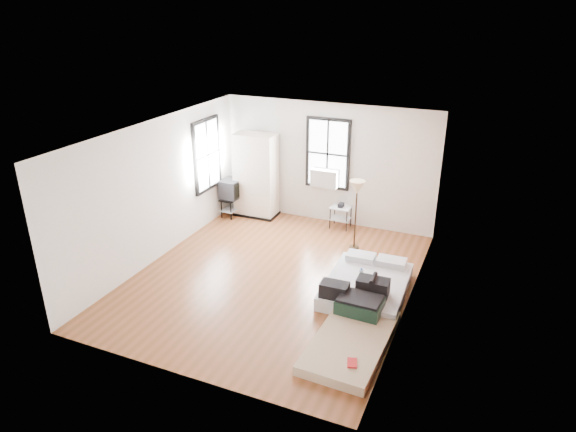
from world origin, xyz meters
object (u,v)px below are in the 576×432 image
at_px(side_table, 341,211).
at_px(tv_stand, 232,190).
at_px(floor_lamp, 357,191).
at_px(mattress_bare, 353,332).
at_px(mattress_main, 366,285).
at_px(wardrobe, 256,176).

relative_size(side_table, tv_stand, 0.66).
bearing_deg(floor_lamp, side_table, 123.67).
bearing_deg(mattress_bare, mattress_main, 99.38).
xyz_separation_m(side_table, tv_stand, (-2.65, -0.32, 0.25)).
distance_m(mattress_main, tv_stand, 4.57).
bearing_deg(wardrobe, tv_stand, -155.61).
relative_size(mattress_main, floor_lamp, 1.27).
xyz_separation_m(mattress_bare, tv_stand, (-4.15, 3.66, 0.52)).
bearing_deg(floor_lamp, tv_stand, 170.02).
relative_size(mattress_bare, floor_lamp, 1.34).
height_order(wardrobe, tv_stand, wardrobe).
relative_size(mattress_bare, tv_stand, 2.21).
relative_size(wardrobe, floor_lamp, 1.34).
xyz_separation_m(wardrobe, floor_lamp, (2.71, -0.83, 0.27)).
relative_size(floor_lamp, tv_stand, 1.65).
bearing_deg(floor_lamp, mattress_main, -66.86).
bearing_deg(floor_lamp, wardrobe, 163.08).
bearing_deg(mattress_bare, tv_stand, 140.51).
bearing_deg(mattress_bare, wardrobe, 134.65).
relative_size(mattress_main, side_table, 3.19).
height_order(mattress_bare, floor_lamp, floor_lamp).
bearing_deg(wardrobe, mattress_main, -37.01).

